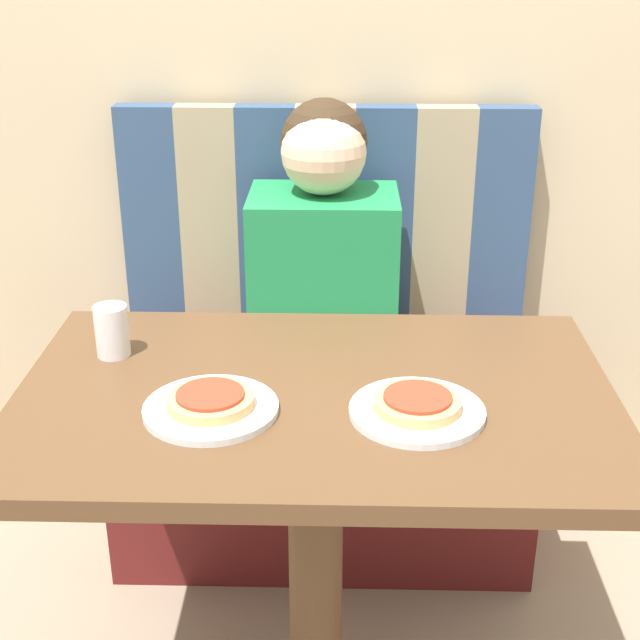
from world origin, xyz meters
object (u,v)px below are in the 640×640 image
object	(u,v)px
pizza_left	(210,400)
drinking_cup	(112,331)
plate_right	(417,411)
pizza_right	(417,402)
person	(324,251)
plate_left	(211,409)

from	to	relation	value
pizza_left	drinking_cup	xyz separation A→B (m)	(-0.21, 0.21, 0.03)
plate_right	drinking_cup	xyz separation A→B (m)	(-0.54, 0.21, 0.04)
pizza_left	pizza_right	world-z (taller)	same
person	plate_right	size ratio (longest dim) A/B	3.03
plate_right	pizza_left	distance (m)	0.33
plate_left	pizza_right	distance (m)	0.33
plate_left	pizza_right	bearing A→B (deg)	-0.00
plate_left	pizza_right	size ratio (longest dim) A/B	1.55
person	plate_right	xyz separation A→B (m)	(0.17, -0.71, -0.02)
plate_left	pizza_right	world-z (taller)	pizza_right
pizza_right	drinking_cup	size ratio (longest dim) A/B	1.47
plate_left	plate_right	size ratio (longest dim) A/B	1.00
drinking_cup	plate_left	bearing A→B (deg)	-44.94
plate_left	drinking_cup	size ratio (longest dim) A/B	2.29
plate_left	pizza_left	world-z (taller)	pizza_left
pizza_right	drinking_cup	xyz separation A→B (m)	(-0.54, 0.21, 0.03)
plate_right	pizza_right	bearing A→B (deg)	-45.00
person	drinking_cup	xyz separation A→B (m)	(-0.37, -0.50, 0.02)
plate_left	person	bearing A→B (deg)	76.79
plate_right	drinking_cup	world-z (taller)	drinking_cup
plate_right	pizza_left	bearing A→B (deg)	-180.00
plate_left	pizza_left	size ratio (longest dim) A/B	1.55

